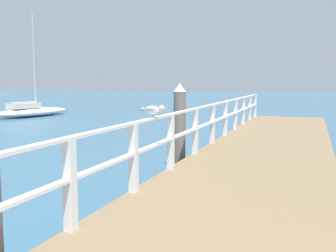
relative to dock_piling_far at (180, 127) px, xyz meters
name	(u,v)px	position (x,y,z in m)	size (l,w,h in m)	color
pier_deck	(264,160)	(1.86, 0.83, -0.83)	(3.12, 19.88, 0.41)	#846B4C
pier_railing	(205,122)	(0.38, 0.83, 0.04)	(0.12, 18.40, 1.08)	white
dock_piling_far	(180,127)	(0.00, 0.00, 0.00)	(0.29, 0.29, 2.05)	#6B6056
seagull_foreground	(153,110)	(0.39, -2.56, 0.59)	(0.48, 0.20, 0.21)	white
boat_3	(32,111)	(-12.81, 10.36, -0.70)	(2.61, 5.29, 6.16)	white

